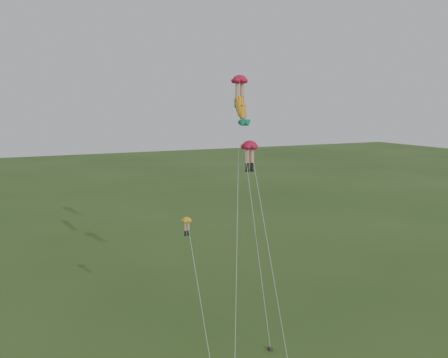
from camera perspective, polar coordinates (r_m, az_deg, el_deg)
name	(u,v)px	position (r m, az deg, el deg)	size (l,w,h in m)	color
ground	(251,355)	(37.67, 3.08, -19.44)	(300.00, 300.00, 0.00)	#2A4418
legs_kite_red_high	(240,84)	(46.57, 1.80, 10.78)	(8.76, 15.65, 20.33)	#BD1336
legs_kite_red_mid	(250,150)	(39.97, 3.01, 3.32)	(2.45, 9.58, 14.80)	#BD1336
legs_kite_yellow	(188,231)	(36.85, -4.10, -5.94)	(1.51, 7.47, 9.40)	gold
fish_kite	(241,110)	(40.28, 1.96, 7.90)	(1.80, 8.18, 18.56)	yellow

